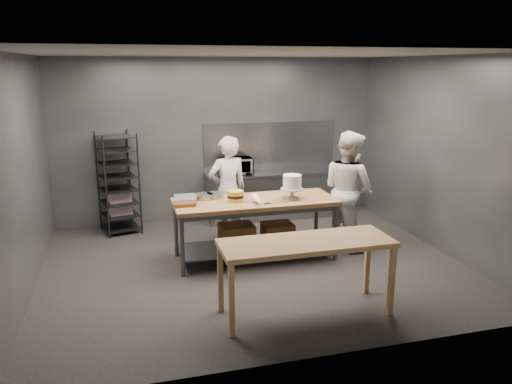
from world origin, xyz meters
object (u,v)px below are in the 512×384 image
microwave (237,166)px  frosted_cake_stand (292,184)px  chef_right (348,190)px  chef_behind (228,190)px  work_table (255,222)px  speed_rack (118,184)px  near_counter (306,248)px  layer_cake (236,196)px

microwave → frosted_cake_stand: bearing=-79.9°
chef_right → microwave: (-1.39, 1.80, 0.12)m
chef_behind → chef_right: size_ratio=0.95×
work_table → speed_rack: 2.71m
near_counter → chef_right: chef_right is taller
chef_behind → microwave: (0.42, 1.12, 0.17)m
chef_right → frosted_cake_stand: (-1.03, -0.23, 0.22)m
chef_behind → microwave: 1.21m
work_table → chef_right: (1.58, 0.14, 0.36)m
layer_cake → near_counter: bearing=-77.1°
chef_behind → layer_cake: chef_behind is taller
near_counter → frosted_cake_stand: bearing=76.1°
speed_rack → microwave: speed_rack is taller
speed_rack → layer_cake: speed_rack is taller
speed_rack → near_counter: bearing=-60.7°
work_table → speed_rack: size_ratio=1.37×
work_table → chef_behind: chef_behind is taller
frosted_cake_stand → chef_behind: bearing=130.7°
frosted_cake_stand → chef_right: bearing=12.6°
chef_right → layer_cake: size_ratio=7.81×
chef_right → speed_rack: bearing=46.1°
work_table → layer_cake: bearing=-176.8°
speed_rack → chef_right: size_ratio=0.94×
microwave → chef_behind: bearing=-110.4°
near_counter → chef_right: 2.45m
microwave → frosted_cake_stand: (0.36, -2.03, 0.10)m
speed_rack → frosted_cake_stand: speed_rack is taller
work_table → chef_behind: 0.90m
chef_right → microwave: size_ratio=3.45×
layer_cake → frosted_cake_stand: bearing=-5.1°
speed_rack → chef_behind: 2.01m
work_table → chef_right: 1.62m
layer_cake → chef_behind: bearing=85.8°
chef_right → near_counter: bearing=125.5°
frosted_cake_stand → layer_cake: size_ratio=1.51×
speed_rack → microwave: size_ratio=3.23×
chef_right → chef_behind: bearing=51.6°
microwave → layer_cake: 2.01m
chef_right → microwave: 2.28m
chef_right → layer_cake: (-1.87, -0.16, 0.07)m
microwave → layer_cake: bearing=-103.8°
frosted_cake_stand → speed_rack: bearing=142.0°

